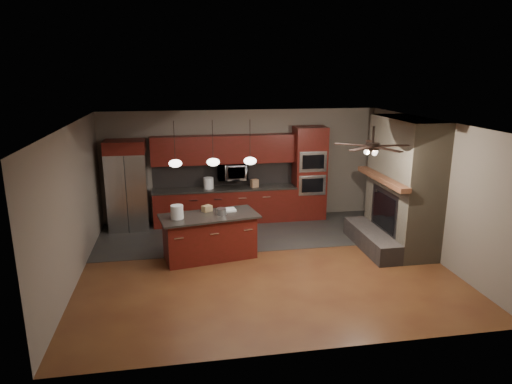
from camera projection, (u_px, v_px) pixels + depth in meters
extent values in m
plane|color=brown|center=(263.00, 263.00, 9.13)|extent=(7.00, 7.00, 0.00)
cube|color=white|center=(264.00, 123.00, 8.41)|extent=(7.00, 6.00, 0.02)
cube|color=#6E6258|center=(242.00, 165.00, 11.62)|extent=(7.00, 0.02, 2.80)
cube|color=#6E6258|center=(431.00, 188.00, 9.34)|extent=(0.02, 6.00, 2.80)
cube|color=#6E6258|center=(73.00, 205.00, 8.19)|extent=(0.02, 6.00, 2.80)
cube|color=#2C2A28|center=(249.00, 233.00, 10.84)|extent=(7.00, 2.40, 0.01)
cube|color=#6F644F|center=(404.00, 185.00, 9.66)|extent=(0.80, 2.00, 2.80)
cube|color=#463E3A|center=(371.00, 240.00, 9.86)|extent=(0.50, 2.00, 0.40)
cube|color=#2D2D30|center=(385.00, 211.00, 9.74)|extent=(0.05, 1.20, 0.95)
cube|color=black|center=(384.00, 211.00, 9.74)|extent=(0.02, 1.00, 0.75)
cube|color=brown|center=(382.00, 179.00, 9.54)|extent=(0.22, 2.10, 0.10)
cube|color=#5B1310|center=(225.00, 206.00, 11.51)|extent=(3.55, 0.60, 0.86)
cube|color=black|center=(225.00, 189.00, 11.40)|extent=(3.59, 0.64, 0.04)
cube|color=black|center=(223.00, 174.00, 11.58)|extent=(3.55, 0.03, 0.60)
cube|color=#5B1310|center=(224.00, 149.00, 11.26)|extent=(3.55, 0.35, 0.70)
cube|color=#5B1310|center=(309.00, 173.00, 11.67)|extent=(0.80, 0.60, 2.38)
cube|color=silver|center=(312.00, 185.00, 11.44)|extent=(0.70, 0.03, 0.52)
cube|color=black|center=(313.00, 185.00, 11.42)|extent=(0.55, 0.02, 0.35)
cube|color=silver|center=(313.00, 162.00, 11.29)|extent=(0.70, 0.03, 0.52)
cube|color=black|center=(313.00, 162.00, 11.27)|extent=(0.55, 0.02, 0.35)
imported|color=silver|center=(232.00, 171.00, 11.37)|extent=(0.73, 0.41, 0.50)
cube|color=silver|center=(128.00, 191.00, 10.92)|extent=(0.93, 0.72, 1.87)
cube|color=#2D2D30|center=(126.00, 195.00, 10.57)|extent=(0.02, 0.02, 1.85)
cube|color=silver|center=(122.00, 193.00, 10.53)|extent=(0.03, 0.03, 0.93)
cube|color=silver|center=(131.00, 193.00, 10.57)|extent=(0.03, 0.03, 0.93)
cube|color=#5B1310|center=(125.00, 147.00, 10.64)|extent=(0.93, 0.72, 0.30)
cube|color=#5B1310|center=(210.00, 237.00, 9.31)|extent=(1.91, 1.05, 0.88)
cube|color=black|center=(209.00, 216.00, 9.19)|extent=(2.08, 1.22, 0.04)
cylinder|color=silver|center=(177.00, 212.00, 8.94)|extent=(0.30, 0.30, 0.27)
cylinder|color=#A3A3A8|center=(221.00, 211.00, 9.20)|extent=(0.25, 0.25, 0.13)
cube|color=white|center=(227.00, 210.00, 9.47)|extent=(0.38, 0.28, 0.04)
cube|color=#96784D|center=(207.00, 208.00, 9.42)|extent=(0.24, 0.23, 0.12)
cylinder|color=white|center=(209.00, 183.00, 11.29)|extent=(0.32, 0.32, 0.28)
cube|color=#A47855|center=(254.00, 183.00, 11.44)|extent=(0.21, 0.19, 0.20)
cylinder|color=black|center=(174.00, 141.00, 8.90)|extent=(0.01, 0.01, 0.78)
ellipsoid|color=white|center=(175.00, 163.00, 9.02)|extent=(0.26, 0.26, 0.16)
cylinder|color=black|center=(213.00, 140.00, 9.03)|extent=(0.01, 0.01, 0.78)
ellipsoid|color=white|center=(213.00, 162.00, 9.14)|extent=(0.26, 0.26, 0.16)
cylinder|color=black|center=(250.00, 139.00, 9.15)|extent=(0.01, 0.01, 0.78)
ellipsoid|color=white|center=(250.00, 161.00, 9.27)|extent=(0.26, 0.26, 0.16)
cylinder|color=black|center=(373.00, 135.00, 7.98)|extent=(0.04, 0.04, 0.30)
cylinder|color=black|center=(373.00, 146.00, 8.03)|extent=(0.24, 0.24, 0.12)
cube|color=black|center=(393.00, 146.00, 8.09)|extent=(0.60, 0.12, 0.01)
cube|color=black|center=(370.00, 143.00, 8.39)|extent=(0.30, 0.61, 0.01)
cube|color=black|center=(351.00, 145.00, 8.19)|extent=(0.56, 0.45, 0.01)
cube|color=black|center=(361.00, 149.00, 7.77)|extent=(0.56, 0.45, 0.01)
cube|color=black|center=(388.00, 149.00, 7.71)|extent=(0.30, 0.61, 0.01)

